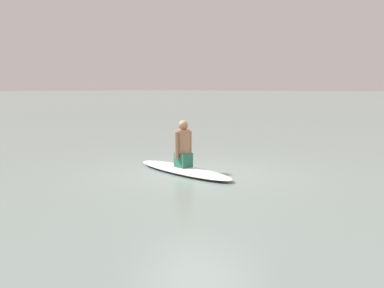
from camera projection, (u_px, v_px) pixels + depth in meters
ground_plane at (197, 172)px, 9.95m from camera, size 400.00×400.00×0.00m
surfboard at (183, 170)px, 9.94m from camera, size 1.36×3.11×0.12m
person_paddler at (183, 146)px, 9.87m from camera, size 0.45×0.39×1.01m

